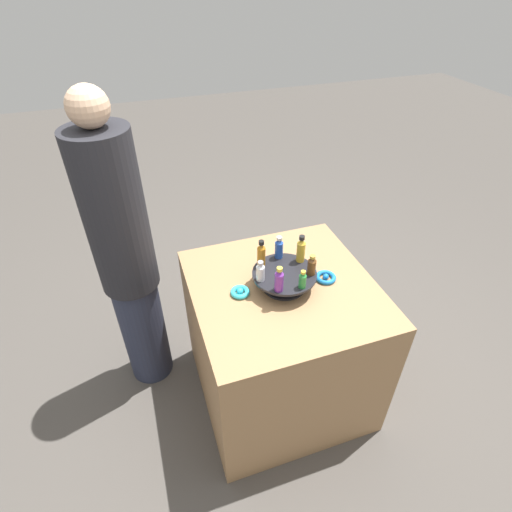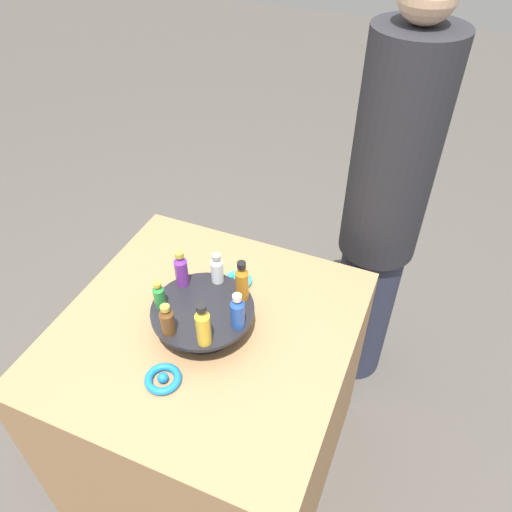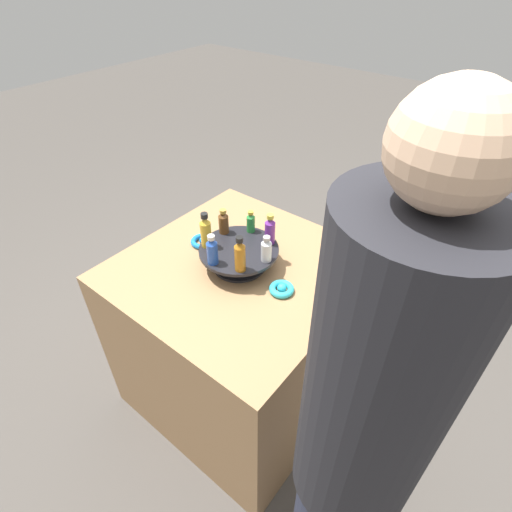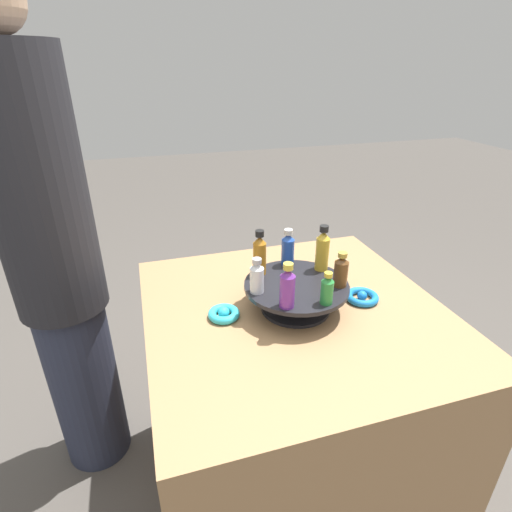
# 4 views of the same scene
# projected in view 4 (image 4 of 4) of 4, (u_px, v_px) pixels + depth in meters

# --- Properties ---
(ground_plane) EXTENTS (12.00, 12.00, 0.00)m
(ground_plane) POSITION_uv_depth(u_px,v_px,m) (286.00, 483.00, 1.52)
(ground_plane) COLOR #4C4742
(party_table) EXTENTS (0.86, 0.86, 0.79)m
(party_table) POSITION_uv_depth(u_px,v_px,m) (290.00, 407.00, 1.34)
(party_table) COLOR #9E754C
(party_table) RESTS_ON ground_plane
(display_stand) EXTENTS (0.30, 0.30, 0.08)m
(display_stand) POSITION_uv_depth(u_px,v_px,m) (296.00, 293.00, 1.14)
(display_stand) COLOR black
(display_stand) RESTS_ON party_table
(bottle_gold) EXTENTS (0.04, 0.04, 0.14)m
(bottle_gold) POSITION_uv_depth(u_px,v_px,m) (322.00, 250.00, 1.18)
(bottle_gold) COLOR gold
(bottle_gold) RESTS_ON display_stand
(bottle_blue) EXTENTS (0.04, 0.04, 0.12)m
(bottle_blue) POSITION_uv_depth(u_px,v_px,m) (288.00, 249.00, 1.21)
(bottle_blue) COLOR #234CAD
(bottle_blue) RESTS_ON display_stand
(bottle_amber) EXTENTS (0.04, 0.04, 0.14)m
(bottle_amber) POSITION_uv_depth(u_px,v_px,m) (260.00, 254.00, 1.16)
(bottle_amber) COLOR #AD6B19
(bottle_amber) RESTS_ON display_stand
(bottle_clear) EXTENTS (0.04, 0.04, 0.10)m
(bottle_clear) POSITION_uv_depth(u_px,v_px,m) (257.00, 277.00, 1.07)
(bottle_clear) COLOR silver
(bottle_clear) RESTS_ON display_stand
(bottle_purple) EXTENTS (0.04, 0.04, 0.12)m
(bottle_purple) POSITION_uv_depth(u_px,v_px,m) (287.00, 287.00, 1.00)
(bottle_purple) COLOR #702D93
(bottle_purple) RESTS_ON display_stand
(bottle_green) EXTENTS (0.03, 0.03, 0.09)m
(bottle_green) POSITION_uv_depth(u_px,v_px,m) (327.00, 289.00, 1.02)
(bottle_green) COLOR #288438
(bottle_green) RESTS_ON display_stand
(bottle_brown) EXTENTS (0.04, 0.04, 0.10)m
(bottle_brown) POSITION_uv_depth(u_px,v_px,m) (341.00, 271.00, 1.10)
(bottle_brown) COLOR brown
(bottle_brown) RESTS_ON display_stand
(ribbon_bow_teal) EXTENTS (0.09, 0.09, 0.03)m
(ribbon_bow_teal) POSITION_uv_depth(u_px,v_px,m) (224.00, 314.00, 1.12)
(ribbon_bow_teal) COLOR #2DB7CC
(ribbon_bow_teal) RESTS_ON party_table
(ribbon_bow_blue) EXTENTS (0.10, 0.10, 0.03)m
(ribbon_bow_blue) POSITION_uv_depth(u_px,v_px,m) (362.00, 297.00, 1.20)
(ribbon_bow_blue) COLOR blue
(ribbon_bow_blue) RESTS_ON party_table
(person_figure) EXTENTS (0.28, 0.28, 1.66)m
(person_figure) POSITION_uv_depth(u_px,v_px,m) (57.00, 268.00, 1.29)
(person_figure) COLOR #282D42
(person_figure) RESTS_ON ground_plane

